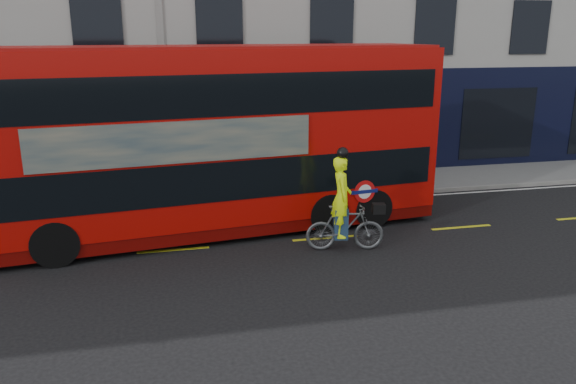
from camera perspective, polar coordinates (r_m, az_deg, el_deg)
name	(u,v)px	position (r m, az deg, el deg)	size (l,w,h in m)	color
ground	(175,274)	(13.19, -11.42, -8.17)	(120.00, 120.00, 0.00)	black
pavement	(170,194)	(19.30, -11.91, -0.24)	(60.00, 3.00, 0.12)	gray
kerb	(171,207)	(17.86, -11.83, -1.53)	(60.00, 0.12, 0.13)	gray
road_edge_line	(171,212)	(17.59, -11.80, -2.00)	(58.00, 0.10, 0.01)	silver
lane_dashes	(173,250)	(14.57, -11.57, -5.79)	(58.00, 0.12, 0.01)	gold
bus	(212,139)	(15.20, -7.68, 5.33)	(12.60, 4.27, 4.99)	#B10B07
cyclist	(344,216)	(14.06, 5.70, -2.47)	(2.04, 0.89, 2.65)	#4F5254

